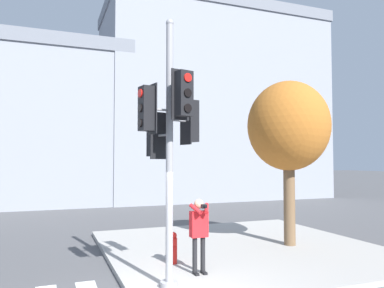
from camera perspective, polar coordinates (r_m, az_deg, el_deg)
sidewalk_corner at (r=11.88m, az=7.52°, el=-15.48°), size 8.00×8.00×0.14m
traffic_signal_pole at (r=7.80m, az=-3.49°, el=2.18°), size 1.37×1.36×5.58m
person_photographer at (r=8.84m, az=1.08°, el=-12.74°), size 0.50×0.53×1.70m
street_tree at (r=12.06m, az=14.49°, el=2.51°), size 2.54×2.54×5.08m
fire_hydrant at (r=9.79m, az=-2.88°, el=-15.54°), size 0.20×0.26×0.79m
building_right at (r=29.03m, az=2.96°, el=5.95°), size 16.30×8.38×14.04m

